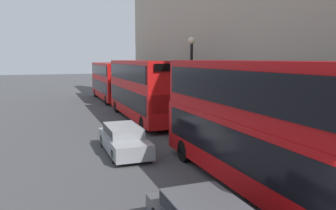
{
  "coord_description": "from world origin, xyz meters",
  "views": [
    {
      "loc": [
        -5.36,
        -3.78,
        4.66
      ],
      "look_at": [
        0.48,
        11.63,
        2.32
      ],
      "focal_mm": 35.0,
      "sensor_mm": 36.0,
      "label": 1
    }
  ],
  "objects_px": {
    "bus_leading": "(258,120)",
    "car_hatchback": "(124,138)",
    "bus_second_in_queue": "(142,87)",
    "bus_third_in_queue": "(110,80)",
    "pedestrian": "(142,98)"
  },
  "relations": [
    {
      "from": "bus_leading",
      "to": "bus_third_in_queue",
      "type": "distance_m",
      "value": 27.22
    },
    {
      "from": "bus_leading",
      "to": "bus_second_in_queue",
      "type": "bearing_deg",
      "value": 90.0
    },
    {
      "from": "bus_third_in_queue",
      "to": "pedestrian",
      "type": "height_order",
      "value": "bus_third_in_queue"
    },
    {
      "from": "bus_leading",
      "to": "bus_second_in_queue",
      "type": "xyz_separation_m",
      "value": [
        -0.0,
        14.55,
        -0.04
      ]
    },
    {
      "from": "bus_leading",
      "to": "bus_third_in_queue",
      "type": "height_order",
      "value": "bus_leading"
    },
    {
      "from": "car_hatchback",
      "to": "pedestrian",
      "type": "height_order",
      "value": "pedestrian"
    },
    {
      "from": "bus_second_in_queue",
      "to": "bus_third_in_queue",
      "type": "xyz_separation_m",
      "value": [
        0.0,
        12.67,
        -0.17
      ]
    },
    {
      "from": "bus_third_in_queue",
      "to": "bus_second_in_queue",
      "type": "bearing_deg",
      "value": -90.0
    },
    {
      "from": "bus_second_in_queue",
      "to": "car_hatchback",
      "type": "relative_size",
      "value": 2.46
    },
    {
      "from": "bus_leading",
      "to": "bus_third_in_queue",
      "type": "relative_size",
      "value": 1.01
    },
    {
      "from": "bus_third_in_queue",
      "to": "car_hatchback",
      "type": "xyz_separation_m",
      "value": [
        -3.4,
        -21.0,
        -1.59
      ]
    },
    {
      "from": "bus_leading",
      "to": "car_hatchback",
      "type": "height_order",
      "value": "bus_leading"
    },
    {
      "from": "bus_second_in_queue",
      "to": "car_hatchback",
      "type": "distance_m",
      "value": 9.17
    },
    {
      "from": "bus_leading",
      "to": "pedestrian",
      "type": "distance_m",
      "value": 21.9
    },
    {
      "from": "bus_leading",
      "to": "car_hatchback",
      "type": "xyz_separation_m",
      "value": [
        -3.4,
        6.22,
        -1.8
      ]
    }
  ]
}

